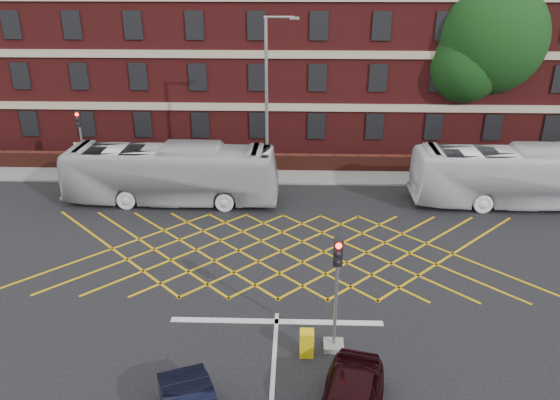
{
  "coord_description": "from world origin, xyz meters",
  "views": [
    {
      "loc": [
        0.68,
        -20.53,
        12.33
      ],
      "look_at": [
        -0.03,
        1.5,
        2.84
      ],
      "focal_mm": 35.0,
      "sensor_mm": 36.0,
      "label": 1
    }
  ],
  "objects_px": {
    "bus_left": "(171,174)",
    "bus_right": "(522,176)",
    "deciduous_tree": "(486,45)",
    "utility_cabinet": "(307,343)",
    "traffic_light_far": "(83,151)",
    "street_lamp": "(268,135)",
    "direction_signs": "(84,154)",
    "traffic_light_near": "(335,306)"
  },
  "relations": [
    {
      "from": "bus_left",
      "to": "bus_right",
      "type": "distance_m",
      "value": 19.39
    },
    {
      "from": "deciduous_tree",
      "to": "utility_cabinet",
      "type": "distance_m",
      "value": 26.57
    },
    {
      "from": "utility_cabinet",
      "to": "traffic_light_far",
      "type": "bearing_deg",
      "value": 129.38
    },
    {
      "from": "deciduous_tree",
      "to": "street_lamp",
      "type": "height_order",
      "value": "deciduous_tree"
    },
    {
      "from": "bus_left",
      "to": "utility_cabinet",
      "type": "relative_size",
      "value": 12.24
    },
    {
      "from": "traffic_light_far",
      "to": "utility_cabinet",
      "type": "bearing_deg",
      "value": -50.62
    },
    {
      "from": "street_lamp",
      "to": "direction_signs",
      "type": "height_order",
      "value": "street_lamp"
    },
    {
      "from": "deciduous_tree",
      "to": "utility_cabinet",
      "type": "height_order",
      "value": "deciduous_tree"
    },
    {
      "from": "bus_left",
      "to": "direction_signs",
      "type": "height_order",
      "value": "bus_left"
    },
    {
      "from": "utility_cabinet",
      "to": "street_lamp",
      "type": "bearing_deg",
      "value": 97.99
    },
    {
      "from": "utility_cabinet",
      "to": "bus_left",
      "type": "bearing_deg",
      "value": 119.44
    },
    {
      "from": "street_lamp",
      "to": "traffic_light_near",
      "type": "bearing_deg",
      "value": -78.1
    },
    {
      "from": "bus_right",
      "to": "traffic_light_near",
      "type": "height_order",
      "value": "traffic_light_near"
    },
    {
      "from": "deciduous_tree",
      "to": "traffic_light_far",
      "type": "distance_m",
      "value": 27.05
    },
    {
      "from": "bus_left",
      "to": "utility_cabinet",
      "type": "bearing_deg",
      "value": -149.25
    },
    {
      "from": "bus_left",
      "to": "direction_signs",
      "type": "distance_m",
      "value": 7.7
    },
    {
      "from": "deciduous_tree",
      "to": "utility_cabinet",
      "type": "xyz_separation_m",
      "value": [
        -12.1,
        -22.6,
        -6.98
      ]
    },
    {
      "from": "bus_left",
      "to": "traffic_light_far",
      "type": "distance_m",
      "value": 7.17
    },
    {
      "from": "deciduous_tree",
      "to": "traffic_light_far",
      "type": "relative_size",
      "value": 2.76
    },
    {
      "from": "deciduous_tree",
      "to": "utility_cabinet",
      "type": "relative_size",
      "value": 12.16
    },
    {
      "from": "traffic_light_near",
      "to": "direction_signs",
      "type": "height_order",
      "value": "traffic_light_near"
    },
    {
      "from": "deciduous_tree",
      "to": "street_lamp",
      "type": "relative_size",
      "value": 1.19
    },
    {
      "from": "street_lamp",
      "to": "utility_cabinet",
      "type": "height_order",
      "value": "street_lamp"
    },
    {
      "from": "bus_right",
      "to": "street_lamp",
      "type": "bearing_deg",
      "value": 84.68
    },
    {
      "from": "traffic_light_far",
      "to": "street_lamp",
      "type": "bearing_deg",
      "value": -9.3
    },
    {
      "from": "bus_right",
      "to": "utility_cabinet",
      "type": "xyz_separation_m",
      "value": [
        -11.98,
        -13.31,
        -1.18
      ]
    },
    {
      "from": "direction_signs",
      "to": "bus_left",
      "type": "bearing_deg",
      "value": -32.46
    },
    {
      "from": "bus_left",
      "to": "utility_cabinet",
      "type": "height_order",
      "value": "bus_left"
    },
    {
      "from": "street_lamp",
      "to": "bus_right",
      "type": "bearing_deg",
      "value": -5.83
    },
    {
      "from": "bus_right",
      "to": "utility_cabinet",
      "type": "relative_size",
      "value": 12.3
    },
    {
      "from": "traffic_light_near",
      "to": "traffic_light_far",
      "type": "distance_m",
      "value": 21.85
    },
    {
      "from": "bus_right",
      "to": "traffic_light_far",
      "type": "bearing_deg",
      "value": 83.11
    },
    {
      "from": "street_lamp",
      "to": "bus_left",
      "type": "bearing_deg",
      "value": -163.18
    },
    {
      "from": "deciduous_tree",
      "to": "direction_signs",
      "type": "relative_size",
      "value": 5.37
    },
    {
      "from": "traffic_light_far",
      "to": "utility_cabinet",
      "type": "distance_m",
      "value": 21.57
    },
    {
      "from": "bus_left",
      "to": "traffic_light_near",
      "type": "xyz_separation_m",
      "value": [
        8.36,
        -12.73,
        0.11
      ]
    },
    {
      "from": "bus_left",
      "to": "deciduous_tree",
      "type": "bearing_deg",
      "value": -62.79
    },
    {
      "from": "deciduous_tree",
      "to": "traffic_light_near",
      "type": "xyz_separation_m",
      "value": [
        -11.15,
        -22.21,
        -5.7
      ]
    },
    {
      "from": "deciduous_tree",
      "to": "direction_signs",
      "type": "bearing_deg",
      "value": -168.38
    },
    {
      "from": "bus_left",
      "to": "traffic_light_near",
      "type": "distance_m",
      "value": 15.23
    },
    {
      "from": "direction_signs",
      "to": "street_lamp",
      "type": "bearing_deg",
      "value": -12.0
    },
    {
      "from": "traffic_light_far",
      "to": "traffic_light_near",
      "type": "bearing_deg",
      "value": -48.02
    }
  ]
}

